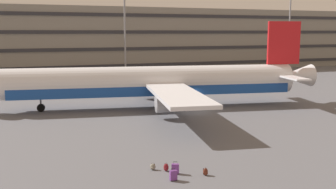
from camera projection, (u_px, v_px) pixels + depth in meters
name	position (u px, v px, depth m)	size (l,w,h in m)	color
ground_plane	(193.00, 111.00, 45.78)	(600.00, 600.00, 0.00)	#5B5B60
terminal_structure	(100.00, 40.00, 94.84)	(174.24, 21.92, 14.53)	gray
airliner	(157.00, 82.00, 47.77)	(40.39, 32.94, 10.42)	silver
light_mast_left	(125.00, 19.00, 79.55)	(1.80, 0.50, 19.81)	gray
light_mast_center_left	(290.00, 17.00, 93.49)	(1.80, 0.50, 21.64)	gray
suitcase_large	(175.00, 168.00, 25.64)	(0.54, 0.44, 0.84)	#72388C
suitcase_purple	(173.00, 175.00, 24.43)	(0.46, 0.23, 0.77)	#72388C
backpack_black	(206.00, 172.00, 25.33)	(0.34, 0.30, 0.54)	#592619
backpack_red	(153.00, 167.00, 26.37)	(0.45, 0.42, 0.48)	gray
backpack_orange	(166.00, 168.00, 26.13)	(0.41, 0.38, 0.56)	maroon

